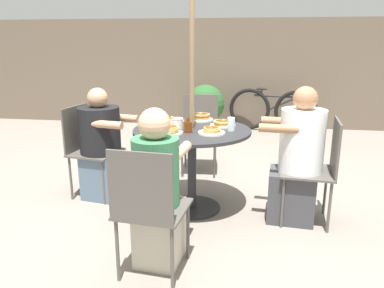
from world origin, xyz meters
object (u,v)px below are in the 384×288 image
at_px(patio_chair_south, 88,145).
at_px(patio_chair_east, 200,128).
at_px(drinking_glass_a, 231,124).
at_px(patio_table, 192,144).
at_px(pancake_plate_d, 169,130).
at_px(potted_shrub, 205,105).
at_px(diner_west, 158,194).
at_px(patio_chair_north, 319,165).
at_px(pancake_plate_c, 212,131).
at_px(patio_chair_west, 148,205).
at_px(drinking_glass_b, 155,118).
at_px(diner_south, 104,150).
at_px(pancake_plate_e, 172,120).
at_px(diner_north, 297,162).
at_px(coffee_cup, 178,123).
at_px(bicycle, 272,110).
at_px(syrup_bottle, 188,126).
at_px(pancake_plate_a, 201,117).

bearing_deg(patio_chair_south, patio_chair_east, 141.72).
bearing_deg(drinking_glass_a, patio_table, 178.77).
distance_m(patio_chair_south, pancake_plate_d, 1.03).
bearing_deg(potted_shrub, diner_west, -88.18).
relative_size(patio_chair_north, potted_shrub, 1.11).
height_order(patio_chair_south, pancake_plate_c, patio_chair_south).
bearing_deg(pancake_plate_c, patio_chair_north, 2.33).
xyz_separation_m(patio_chair_west, drinking_glass_b, (-0.26, 1.25, 0.30)).
relative_size(diner_south, pancake_plate_d, 4.74).
xyz_separation_m(patio_chair_north, pancake_plate_e, (-1.33, 0.39, 0.26)).
bearing_deg(patio_chair_south, pancake_plate_c, 85.28).
bearing_deg(diner_north, coffee_cup, 90.43).
relative_size(patio_chair_east, bicycle, 0.61).
distance_m(diner_south, patio_chair_west, 1.47).
height_order(coffee_cup, drinking_glass_a, drinking_glass_a).
bearing_deg(pancake_plate_e, pancake_plate_d, -81.28).
bearing_deg(bicycle, drinking_glass_a, -87.21).
bearing_deg(syrup_bottle, patio_chair_north, 0.99).
bearing_deg(patio_chair_north, diner_west, 129.80).
bearing_deg(drinking_glass_a, patio_chair_north, -7.52).
height_order(patio_chair_north, diner_north, diner_north).
height_order(drinking_glass_a, potted_shrub, drinking_glass_a).
distance_m(pancake_plate_a, potted_shrub, 2.68).
bearing_deg(diner_west, patio_chair_north, 40.43).
distance_m(diner_west, syrup_bottle, 0.85).
bearing_deg(patio_chair_east, potted_shrub, -89.00).
bearing_deg(patio_chair_south, diner_north, 91.97).
bearing_deg(diner_south, bicycle, 159.83).
height_order(pancake_plate_d, coffee_cup, coffee_cup).
distance_m(patio_chair_west, diner_west, 0.17).
relative_size(diner_south, coffee_cup, 11.47).
xyz_separation_m(patio_table, patio_chair_south, (-1.08, 0.19, -0.10)).
height_order(patio_chair_east, diner_south, diner_south).
bearing_deg(potted_shrub, patio_chair_north, -67.31).
bearing_deg(syrup_bottle, patio_chair_east, 92.48).
relative_size(patio_chair_east, pancake_plate_d, 3.92).
relative_size(syrup_bottle, bicycle, 0.09).
xyz_separation_m(diner_west, pancake_plate_c, (0.29, 0.77, 0.27)).
xyz_separation_m(patio_table, syrup_bottle, (-0.02, -0.12, 0.19)).
bearing_deg(pancake_plate_c, pancake_plate_d, -170.48).
bearing_deg(diner_west, drinking_glass_a, 70.12).
relative_size(diner_north, coffee_cup, 12.27).
height_order(diner_south, coffee_cup, diner_south).
bearing_deg(syrup_bottle, pancake_plate_d, -152.82).
height_order(patio_table, pancake_plate_d, pancake_plate_d).
distance_m(patio_table, potted_shrub, 3.04).
xyz_separation_m(patio_chair_east, syrup_bottle, (0.05, -1.21, 0.30)).
distance_m(patio_chair_east, pancake_plate_a, 0.76).
bearing_deg(bicycle, coffee_cup, -95.05).
xyz_separation_m(diner_south, coffee_cup, (0.77, -0.15, 0.32)).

